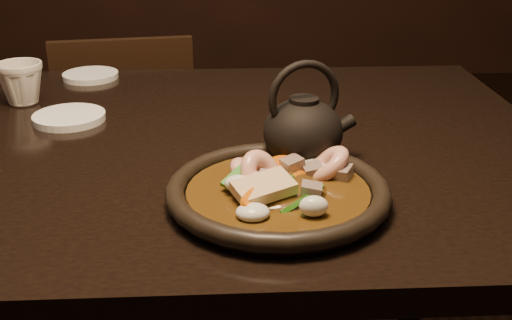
{
  "coord_description": "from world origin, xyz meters",
  "views": [
    {
      "loc": [
        0.23,
        -1.02,
        1.15
      ],
      "look_at": [
        0.28,
        -0.21,
        0.8
      ],
      "focal_mm": 45.0,
      "sensor_mm": 36.0,
      "label": 1
    }
  ],
  "objects_px": {
    "table": "(90,182)",
    "plate": "(278,193)",
    "chair": "(131,156)",
    "teapot": "(304,128)",
    "tea_cup": "(21,82)"
  },
  "relations": [
    {
      "from": "table",
      "to": "chair",
      "type": "distance_m",
      "value": 0.73
    },
    {
      "from": "table",
      "to": "plate",
      "type": "bearing_deg",
      "value": -38.65
    },
    {
      "from": "table",
      "to": "tea_cup",
      "type": "xyz_separation_m",
      "value": [
        -0.16,
        0.21,
        0.12
      ]
    },
    {
      "from": "table",
      "to": "teapot",
      "type": "distance_m",
      "value": 0.4
    },
    {
      "from": "teapot",
      "to": "plate",
      "type": "bearing_deg",
      "value": -127.24
    },
    {
      "from": "chair",
      "to": "teapot",
      "type": "bearing_deg",
      "value": 108.02
    },
    {
      "from": "chair",
      "to": "table",
      "type": "bearing_deg",
      "value": 85.27
    },
    {
      "from": "plate",
      "to": "teapot",
      "type": "xyz_separation_m",
      "value": [
        0.05,
        0.12,
        0.05
      ]
    },
    {
      "from": "plate",
      "to": "teapot",
      "type": "bearing_deg",
      "value": 68.61
    },
    {
      "from": "plate",
      "to": "tea_cup",
      "type": "relative_size",
      "value": 3.41
    },
    {
      "from": "plate",
      "to": "teapot",
      "type": "distance_m",
      "value": 0.14
    },
    {
      "from": "tea_cup",
      "to": "table",
      "type": "bearing_deg",
      "value": -52.81
    },
    {
      "from": "table",
      "to": "chair",
      "type": "relative_size",
      "value": 2.02
    },
    {
      "from": "table",
      "to": "chair",
      "type": "xyz_separation_m",
      "value": [
        -0.03,
        0.69,
        -0.24
      ]
    },
    {
      "from": "chair",
      "to": "tea_cup",
      "type": "bearing_deg",
      "value": 67.73
    }
  ]
}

